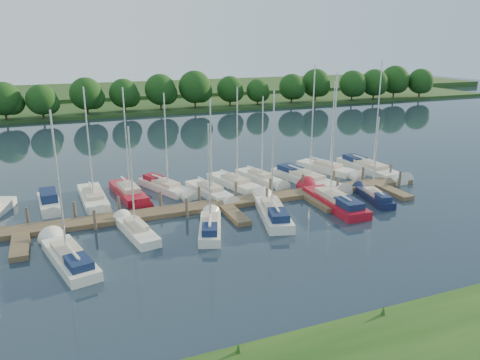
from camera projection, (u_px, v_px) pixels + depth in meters
name	position (u px, v px, depth m)	size (l,w,h in m)	color
ground	(261.00, 242.00, 33.58)	(260.00, 260.00, 0.00)	#1A2634
dock	(226.00, 207.00, 40.01)	(40.00, 6.00, 0.40)	#4E3C2B
mooring_pilings	(221.00, 198.00, 40.89)	(38.24, 2.84, 2.00)	#473D33
far_shore	(115.00, 105.00, 100.01)	(180.00, 30.00, 0.60)	#234219
distant_hill	(102.00, 92.00, 122.07)	(220.00, 40.00, 1.40)	#2C4920
treeline	(139.00, 93.00, 88.51)	(146.19, 9.49, 8.20)	#38281C
motorboat	(50.00, 203.00, 40.37)	(1.98, 5.81, 1.74)	white
sailboat_n_2	(94.00, 199.00, 41.61)	(2.27, 8.38, 10.52)	white
sailboat_n_3	(129.00, 194.00, 42.86)	(2.67, 8.19, 10.44)	maroon
sailboat_n_4	(166.00, 188.00, 44.75)	(4.04, 7.52, 9.66)	white
sailboat_n_5	(211.00, 193.00, 43.35)	(2.92, 7.33, 9.35)	white
sailboat_n_6	(236.00, 184.00, 45.94)	(3.57, 8.01, 10.07)	white
sailboat_n_7	(260.00, 179.00, 47.80)	(3.02, 7.08, 8.97)	white
sailboat_n_8	(307.00, 180.00, 47.18)	(3.93, 9.72, 12.09)	white
sailboat_n_9	(328.00, 170.00, 51.07)	(4.15, 7.92, 10.15)	white
sailboat_n_10	(370.00, 169.00, 51.03)	(2.74, 9.87, 12.37)	white
sailboat_s_0	(69.00, 258.00, 30.36)	(3.46, 8.16, 10.27)	white
sailboat_s_1	(136.00, 231.00, 34.68)	(2.43, 6.60, 8.45)	white
sailboat_s_2	(210.00, 228.00, 35.12)	(3.35, 6.54, 8.58)	white
sailboat_s_3	(273.00, 213.00, 38.05)	(3.67, 8.31, 10.63)	white
sailboat_s_4	(333.00, 201.00, 40.90)	(2.53, 9.37, 11.87)	maroon
sailboat_s_5	(374.00, 197.00, 42.04)	(2.42, 6.12, 7.85)	#101738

